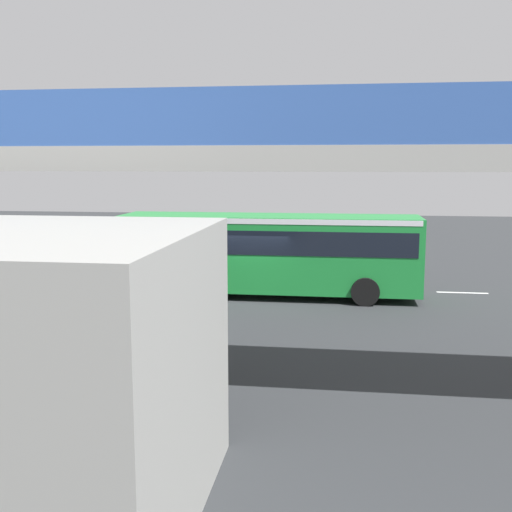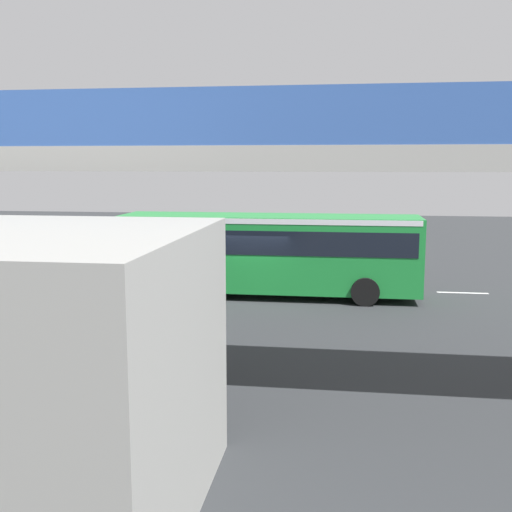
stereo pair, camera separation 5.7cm
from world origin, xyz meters
The scene contains 9 objects.
ground centered at (0.00, 0.00, 0.00)m, with size 80.00×80.00×0.00m, color #2D3033.
city_bus centered at (-0.36, -0.80, 1.88)m, with size 11.54×2.85×3.15m.
traffic_sign centered at (2.13, -3.59, 1.89)m, with size 0.08×0.60×2.80m.
lane_dash_leftmost centered at (-8.00, -2.38, 0.00)m, with size 2.00×0.20×0.01m, color silver.
lane_dash_left centered at (-4.00, -2.38, 0.00)m, with size 2.00×0.20×0.01m, color silver.
lane_dash_centre centered at (0.00, -2.38, 0.00)m, with size 2.00×0.20×0.01m, color silver.
lane_dash_right centered at (4.00, -2.38, 0.00)m, with size 2.00×0.20×0.01m, color silver.
lane_dash_rightmost centered at (8.00, -2.38, 0.00)m, with size 2.00×0.20×0.01m, color silver.
pedestrian_overpass centered at (0.00, 9.68, 4.87)m, with size 28.68×2.60×6.58m.
Camera 2 is at (-3.20, 22.75, 5.13)m, focal length 43.30 mm.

